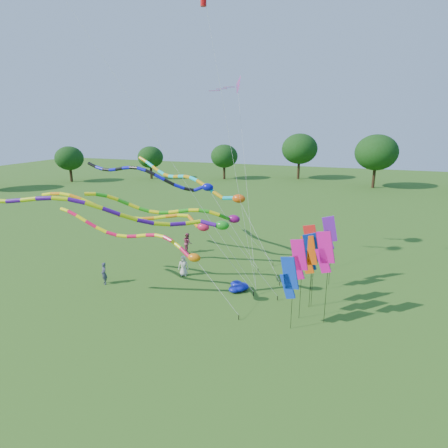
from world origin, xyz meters
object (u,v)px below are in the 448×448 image
(tube_kite_orange, at_px, (141,214))
(tube_kite_red, at_px, (142,238))
(blue_nylon_heap, at_px, (239,286))
(person_b, at_px, (104,273))
(person_c, at_px, (188,243))
(person_a, at_px, (183,266))

(tube_kite_orange, bearing_deg, tube_kite_red, -65.27)
(blue_nylon_heap, height_order, person_b, person_b)
(tube_kite_red, distance_m, blue_nylon_heap, 7.32)
(person_c, bearing_deg, blue_nylon_heap, -171.44)
(tube_kite_red, distance_m, person_b, 4.93)
(tube_kite_orange, height_order, person_b, tube_kite_orange)
(tube_kite_orange, xyz_separation_m, person_a, (1.77, 2.58, -4.45))
(person_c, bearing_deg, tube_kite_red, 146.08)
(person_a, xyz_separation_m, person_c, (-1.88, 4.78, 0.11))
(person_c, bearing_deg, person_b, 120.89)
(person_a, relative_size, person_c, 0.88)
(person_a, distance_m, person_b, 5.68)
(tube_kite_red, bearing_deg, blue_nylon_heap, 35.07)
(tube_kite_orange, height_order, person_a, tube_kite_orange)
(tube_kite_red, distance_m, person_c, 9.23)
(tube_kite_red, bearing_deg, person_b, 178.12)
(tube_kite_orange, height_order, blue_nylon_heap, tube_kite_orange)
(tube_kite_orange, relative_size, person_c, 8.06)
(tube_kite_red, bearing_deg, tube_kite_orange, 129.96)
(tube_kite_orange, relative_size, blue_nylon_heap, 8.18)
(tube_kite_orange, bearing_deg, person_c, 83.25)
(tube_kite_orange, distance_m, person_b, 5.34)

